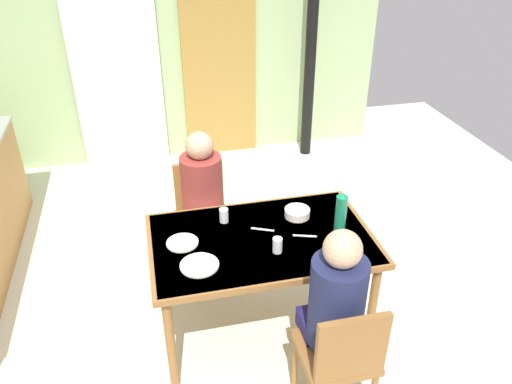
{
  "coord_description": "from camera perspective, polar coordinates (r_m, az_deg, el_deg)",
  "views": [
    {
      "loc": [
        -0.37,
        -2.64,
        2.63
      ],
      "look_at": [
        0.26,
        0.02,
        1.01
      ],
      "focal_mm": 35.43,
      "sensor_mm": 36.0,
      "label": 1
    }
  ],
  "objects": [
    {
      "name": "ground_plane",
      "position": [
        3.74,
        -3.88,
        -14.03
      ],
      "size": [
        7.25,
        7.25,
        0.0
      ],
      "primitive_type": "plane",
      "color": "silver"
    },
    {
      "name": "wall_back",
      "position": [
        5.59,
        -9.5,
        17.08
      ],
      "size": [
        4.56,
        0.1,
        2.7
      ],
      "primitive_type": "cube",
      "color": "#9EB880",
      "rests_on": "ground_plane"
    },
    {
      "name": "door_wooden",
      "position": [
        5.65,
        -4.16,
        13.86
      ],
      "size": [
        0.8,
        0.05,
        2.0
      ],
      "primitive_type": "cube",
      "color": "olive",
      "rests_on": "ground_plane"
    },
    {
      "name": "stove_pipe_column",
      "position": [
        5.53,
        6.29,
        17.16
      ],
      "size": [
        0.12,
        0.12,
        2.7
      ],
      "primitive_type": "cylinder",
      "color": "black",
      "rests_on": "ground_plane"
    },
    {
      "name": "curtain_panel",
      "position": [
        5.54,
        -15.58,
        13.95
      ],
      "size": [
        0.9,
        0.03,
        2.27
      ],
      "primitive_type": "cube",
      "color": "white",
      "rests_on": "ground_plane"
    },
    {
      "name": "dining_table",
      "position": [
        3.24,
        0.61,
        -6.29
      ],
      "size": [
        1.41,
        0.88,
        0.76
      ],
      "color": "brown",
      "rests_on": "ground_plane"
    },
    {
      "name": "chair_near_diner",
      "position": [
        2.87,
        9.57,
        -17.78
      ],
      "size": [
        0.4,
        0.4,
        0.87
      ],
      "color": "brown",
      "rests_on": "ground_plane"
    },
    {
      "name": "chair_far_diner",
      "position": [
        3.94,
        -6.13,
        -2.22
      ],
      "size": [
        0.4,
        0.4,
        0.87
      ],
      "rotation": [
        0.0,
        0.0,
        3.14
      ],
      "color": "brown",
      "rests_on": "ground_plane"
    },
    {
      "name": "person_near_diner",
      "position": [
        2.76,
        9.03,
        -11.83
      ],
      "size": [
        0.3,
        0.37,
        0.77
      ],
      "color": "#1E194E",
      "rests_on": "ground_plane"
    },
    {
      "name": "person_far_diner",
      "position": [
        3.68,
        -6.08,
        0.37
      ],
      "size": [
        0.3,
        0.37,
        0.77
      ],
      "rotation": [
        0.0,
        0.0,
        3.14
      ],
      "color": "brown",
      "rests_on": "ground_plane"
    },
    {
      "name": "water_bottle_green_near",
      "position": [
        3.2,
        9.55,
        -2.45
      ],
      "size": [
        0.07,
        0.07,
        0.3
      ],
      "color": "#1C7B53",
      "rests_on": "dining_table"
    },
    {
      "name": "serving_bowl_center",
      "position": [
        3.39,
        4.67,
        -2.34
      ],
      "size": [
        0.17,
        0.17,
        0.05
      ],
      "primitive_type": "cylinder",
      "color": "#F2E2CF",
      "rests_on": "dining_table"
    },
    {
      "name": "dinner_plate_near_left",
      "position": [
        3.17,
        -8.31,
        -5.69
      ],
      "size": [
        0.2,
        0.2,
        0.01
      ],
      "primitive_type": "cylinder",
      "color": "white",
      "rests_on": "dining_table"
    },
    {
      "name": "dinner_plate_near_right",
      "position": [
        2.98,
        -6.4,
        -8.21
      ],
      "size": [
        0.23,
        0.23,
        0.01
      ],
      "primitive_type": "cylinder",
      "color": "white",
      "rests_on": "dining_table"
    },
    {
      "name": "drinking_glass_by_near_diner",
      "position": [
        3.32,
        -3.64,
        -2.65
      ],
      "size": [
        0.06,
        0.06,
        0.1
      ],
      "primitive_type": "cylinder",
      "color": "silver",
      "rests_on": "dining_table"
    },
    {
      "name": "drinking_glass_by_far_diner",
      "position": [
        3.05,
        2.43,
        -6.01
      ],
      "size": [
        0.06,
        0.06,
        0.1
      ],
      "primitive_type": "cylinder",
      "color": "silver",
      "rests_on": "dining_table"
    },
    {
      "name": "cutlery_knife_near",
      "position": [
        3.22,
        5.51,
        -4.96
      ],
      "size": [
        0.15,
        0.06,
        0.0
      ],
      "primitive_type": "cube",
      "rotation": [
        0.0,
        0.0,
        5.96
      ],
      "color": "silver",
      "rests_on": "dining_table"
    },
    {
      "name": "cutlery_fork_near",
      "position": [
        3.26,
        0.75,
        -4.25
      ],
      "size": [
        0.14,
        0.08,
        0.0
      ],
      "primitive_type": "cube",
      "rotation": [
        0.0,
        0.0,
        2.71
      ],
      "color": "silver",
      "rests_on": "dining_table"
    }
  ]
}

